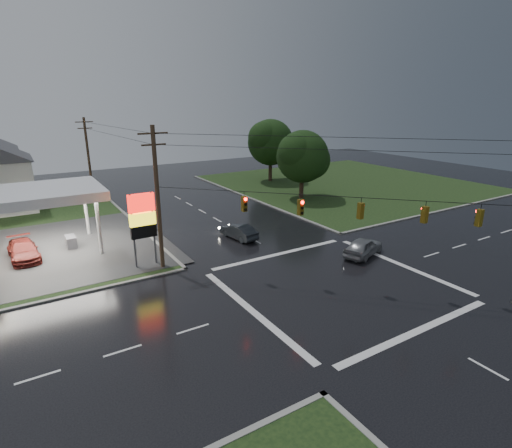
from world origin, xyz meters
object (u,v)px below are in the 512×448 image
pylon_sign (142,218)px  car_crossing (363,247)px  utility_pole_n (88,156)px  tree_ne_far (271,142)px  car_north (239,231)px  car_pump (23,251)px  tree_ne_near (303,157)px  utility_pole_nw (158,197)px

pylon_sign → car_crossing: (16.36, -7.49, -3.23)m
utility_pole_n → car_crossing: 38.50m
tree_ne_far → car_crossing: (-11.29, -30.98, -5.40)m
car_north → car_pump: (-17.72, 4.88, 0.05)m
tree_ne_far → car_north: bearing=-130.0°
tree_ne_far → car_pump: tree_ne_far is taller
tree_ne_near → tree_ne_far: (3.01, 12.00, 0.62)m
utility_pole_nw → car_north: (8.49, 2.84, -5.01)m
tree_ne_near → car_north: size_ratio=2.09×
tree_ne_near → car_north: 18.61m
car_crossing → car_north: bearing=17.3°
pylon_sign → car_pump: 11.11m
car_north → car_pump: size_ratio=0.82×
utility_pole_n → car_pump: utility_pole_n is taller
car_pump → utility_pole_nw: bearing=-44.2°
tree_ne_far → car_north: (-18.16, -21.66, -5.47)m
utility_pole_n → car_north: utility_pole_n is taller
utility_pole_nw → pylon_sign: bearing=135.0°
utility_pole_nw → car_north: bearing=18.5°
tree_ne_near → tree_ne_far: size_ratio=0.92×
tree_ne_near → utility_pole_nw: bearing=-152.1°
pylon_sign → tree_ne_far: (27.65, 23.49, 2.17)m
car_pump → pylon_sign: bearing=-43.5°
car_crossing → car_pump: (-24.58, 14.20, -0.02)m
car_crossing → car_pump: car_crossing is taller
tree_ne_far → car_pump: 39.98m
utility_pole_n → car_crossing: (15.36, -34.99, -4.69)m
pylon_sign → utility_pole_nw: 2.22m
utility_pole_nw → car_crossing: bearing=-22.9°
car_crossing → tree_ne_far: bearing=-39.1°
tree_ne_near → tree_ne_far: bearing=75.9°
tree_ne_far → car_crossing: size_ratio=2.14×
utility_pole_nw → utility_pole_n: utility_pole_nw is taller
pylon_sign → utility_pole_nw: size_ratio=0.55×
pylon_sign → car_pump: bearing=140.8°
tree_ne_near → car_pump: (-32.87, -4.78, -4.80)m
pylon_sign → tree_ne_near: size_ratio=0.67×
pylon_sign → car_north: bearing=10.9°
utility_pole_nw → utility_pole_n: size_ratio=1.05×
pylon_sign → car_crossing: bearing=-24.6°
pylon_sign → tree_ne_far: bearing=40.4°
utility_pole_n → tree_ne_near: utility_pole_n is taller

